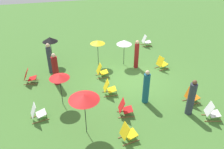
# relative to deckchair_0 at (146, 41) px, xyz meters

# --- Properties ---
(ground_plane) EXTENTS (40.00, 40.00, 0.00)m
(ground_plane) POSITION_rel_deckchair_0_xyz_m (-4.36, 2.54, -0.37)
(ground_plane) COLOR #477A33
(deckchair_0) EXTENTS (0.50, 0.78, 0.83)m
(deckchair_0) POSITION_rel_deckchair_0_xyz_m (0.00, 0.00, 0.00)
(deckchair_0) COLOR olive
(deckchair_0) RESTS_ON ground
(deckchair_1) EXTENTS (0.67, 0.86, 0.83)m
(deckchair_1) POSITION_rel_deckchair_0_xyz_m (-3.59, 0.35, 0.00)
(deckchair_1) COLOR olive
(deckchair_1) RESTS_ON ground
(deckchair_2) EXTENTS (0.56, 0.81, 0.83)m
(deckchair_2) POSITION_rel_deckchair_0_xyz_m (-7.21, 3.86, 0.00)
(deckchair_2) COLOR olive
(deckchair_2) RESTS_ON ground
(deckchair_3) EXTENTS (0.50, 0.77, 0.83)m
(deckchair_3) POSITION_rel_deckchair_0_xyz_m (-3.62, 4.19, 0.00)
(deckchair_3) COLOR olive
(deckchair_3) RESTS_ON ground
(deckchair_4) EXTENTS (0.60, 0.83, 0.83)m
(deckchair_4) POSITION_rel_deckchair_0_xyz_m (-8.74, 4.18, 0.00)
(deckchair_4) COLOR olive
(deckchair_4) RESTS_ON ground
(deckchair_5) EXTENTS (0.62, 0.84, 0.83)m
(deckchair_5) POSITION_rel_deckchair_0_xyz_m (-6.56, 7.76, 0.00)
(deckchair_5) COLOR olive
(deckchair_5) RESTS_ON ground
(deckchair_6) EXTENTS (0.65, 0.85, 0.83)m
(deckchair_6) POSITION_rel_deckchair_0_xyz_m (-8.42, 0.12, 0.00)
(deckchair_6) COLOR olive
(deckchair_6) RESTS_ON ground
(deckchair_7) EXTENTS (0.51, 0.78, 0.83)m
(deckchair_7) POSITION_rel_deckchair_0_xyz_m (-5.45, 4.18, 0.00)
(deckchair_7) COLOR olive
(deckchair_7) RESTS_ON ground
(deckchair_8) EXTENTS (0.58, 0.82, 0.83)m
(deckchair_8) POSITION_rel_deckchair_0_xyz_m (-3.26, 8.28, 0.00)
(deckchair_8) COLOR olive
(deckchair_8) RESTS_ON ground
(deckchair_9) EXTENTS (0.56, 0.81, 0.83)m
(deckchair_9) POSITION_rel_deckchair_0_xyz_m (-7.13, 0.36, 0.00)
(deckchair_9) COLOR olive
(deckchair_9) RESTS_ON ground
(umbrella_0) EXTENTS (0.96, 0.96, 1.72)m
(umbrella_0) POSITION_rel_deckchair_0_xyz_m (-5.71, 6.60, 1.24)
(umbrella_0) COLOR black
(umbrella_0) RESTS_ON ground
(umbrella_1) EXTENTS (0.92, 0.92, 1.68)m
(umbrella_1) POSITION_rel_deckchair_0_xyz_m (-2.11, 4.09, 1.20)
(umbrella_1) COLOR black
(umbrella_1) RESTS_ON ground
(umbrella_2) EXTENTS (0.96, 0.96, 1.70)m
(umbrella_2) POSITION_rel_deckchair_0_xyz_m (-2.50, 2.49, 1.19)
(umbrella_2) COLOR black
(umbrella_2) RESTS_ON ground
(umbrella_3) EXTENTS (1.23, 1.23, 1.98)m
(umbrella_3) POSITION_rel_deckchair_0_xyz_m (-7.91, 5.75, 1.49)
(umbrella_3) COLOR black
(umbrella_3) RESTS_ON ground
(umbrella_4) EXTENTS (0.95, 0.95, 1.82)m
(umbrella_4) POSITION_rel_deckchair_0_xyz_m (-1.21, 6.94, 1.30)
(umbrella_4) COLOR black
(umbrella_4) RESTS_ON ground
(person_0) EXTENTS (0.46, 0.46, 1.84)m
(person_0) POSITION_rel_deckchair_0_xyz_m (-7.85, 0.91, 0.50)
(person_0) COLOR #333847
(person_0) RESTS_ON ground
(person_1) EXTENTS (0.38, 0.38, 1.81)m
(person_1) POSITION_rel_deckchair_0_xyz_m (-6.52, 2.57, 0.48)
(person_1) COLOR #195972
(person_1) RESTS_ON ground
(person_2) EXTENTS (0.42, 0.42, 1.89)m
(person_2) POSITION_rel_deckchair_0_xyz_m (-3.76, 6.79, 0.52)
(person_2) COLOR maroon
(person_2) RESTS_ON ground
(person_3) EXTENTS (0.39, 0.39, 1.89)m
(person_3) POSITION_rel_deckchair_0_xyz_m (-2.36, 7.06, 0.54)
(person_3) COLOR #333847
(person_3) RESTS_ON ground
(person_4) EXTENTS (0.36, 0.36, 1.83)m
(person_4) POSITION_rel_deckchair_0_xyz_m (-3.03, 1.84, 0.52)
(person_4) COLOR maroon
(person_4) RESTS_ON ground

